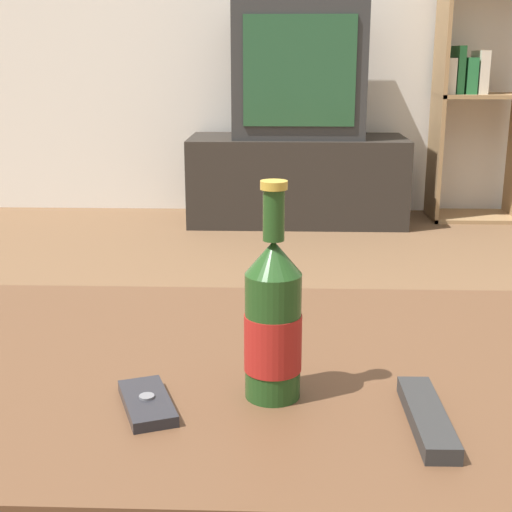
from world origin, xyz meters
TOP-DOWN VIEW (x-y plane):
  - coffee_table at (0.00, 0.00)m, footprint 1.28×0.68m
  - tv_stand at (0.15, 2.71)m, footprint 1.09×0.48m
  - television at (0.15, 2.71)m, footprint 0.64×0.40m
  - bookshelf at (1.06, 2.81)m, footprint 0.44×0.30m
  - beer_bottle at (0.07, -0.10)m, footprint 0.07×0.07m
  - cell_phone at (-0.09, -0.14)m, footprint 0.09×0.13m
  - remote_control at (0.25, -0.17)m, footprint 0.04×0.18m

SIDE VIEW (x-z plane):
  - tv_stand at x=0.15m, z-range 0.00..0.43m
  - coffee_table at x=0.00m, z-range 0.15..0.56m
  - cell_phone at x=-0.09m, z-range 0.41..0.42m
  - remote_control at x=0.25m, z-range 0.41..0.43m
  - beer_bottle at x=0.07m, z-range 0.37..0.64m
  - bookshelf at x=1.06m, z-range 0.03..1.30m
  - television at x=0.15m, z-range 0.43..1.09m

